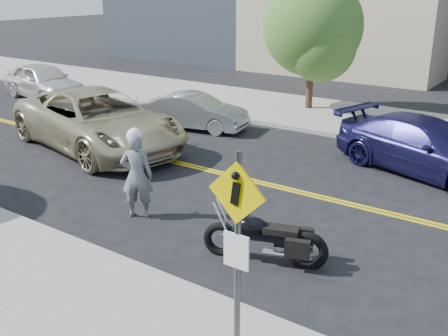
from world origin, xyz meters
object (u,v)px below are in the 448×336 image
object	(u,v)px
motorcycle	(265,227)
parked_car_white	(43,81)
suv	(97,120)
motorcyclist	(137,173)
pedestrian_sign	(237,246)
parked_car_blue	(426,147)
parked_car_silver	(195,112)

from	to	relation	value
motorcycle	parked_car_white	size ratio (longest dim) A/B	0.50
suv	parked_car_white	bearing A→B (deg)	76.08
motorcyclist	pedestrian_sign	bearing A→B (deg)	113.92
pedestrian_sign	suv	xyz separation A→B (m)	(-9.15, 6.00, -1.05)
pedestrian_sign	motorcyclist	xyz separation A→B (m)	(-4.60, 3.01, -0.95)
motorcyclist	suv	world-z (taller)	motorcyclist
motorcyclist	suv	distance (m)	5.45
suv	parked_car_white	world-z (taller)	suv
motorcyclist	parked_car_blue	bearing A→B (deg)	-156.93
motorcycle	parked_car_blue	world-z (taller)	parked_car_blue
suv	parked_car_white	size ratio (longest dim) A/B	1.43
pedestrian_sign	parked_car_silver	distance (m)	12.64
parked_car_silver	parked_car_blue	distance (m)	7.94
parked_car_white	parked_car_silver	world-z (taller)	parked_car_white
motorcycle	pedestrian_sign	bearing A→B (deg)	-84.39
parked_car_white	pedestrian_sign	bearing A→B (deg)	-112.52
motorcycle	parked_car_silver	xyz separation A→B (m)	(-6.85, 6.70, -0.07)
motorcyclist	parked_car_white	bearing A→B (deg)	-61.99
parked_car_silver	suv	bearing A→B (deg)	152.57
parked_car_white	parked_car_silver	xyz separation A→B (m)	(8.69, -0.21, -0.16)
pedestrian_sign	suv	world-z (taller)	pedestrian_sign
motorcyclist	parked_car_white	xyz separation A→B (m)	(-12.22, 6.79, -0.23)
pedestrian_sign	parked_car_silver	world-z (taller)	pedestrian_sign
pedestrian_sign	motorcycle	bearing A→B (deg)	113.95
motorcyclist	parked_car_white	size ratio (longest dim) A/B	0.44
suv	parked_car_blue	size ratio (longest dim) A/B	1.28
motorcycle	suv	size ratio (longest dim) A/B	0.35
motorcycle	parked_car_silver	size ratio (longest dim) A/B	0.61
suv	parked_car_blue	bearing A→B (deg)	-56.01
motorcycle	suv	world-z (taller)	suv
parked_car_silver	parked_car_white	bearing A→B (deg)	77.09
pedestrian_sign	parked_car_blue	bearing A→B (deg)	91.14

